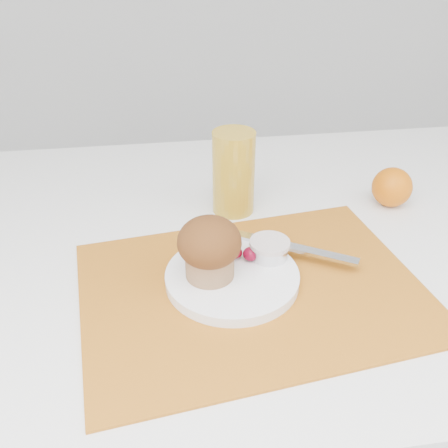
{
  "coord_description": "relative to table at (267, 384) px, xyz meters",
  "views": [
    {
      "loc": [
        -0.19,
        -0.62,
        1.2
      ],
      "look_at": [
        -0.09,
        0.01,
        0.8
      ],
      "focal_mm": 40.0,
      "sensor_mm": 36.0,
      "label": 1
    }
  ],
  "objects": [
    {
      "name": "table",
      "position": [
        0.0,
        0.0,
        0.0
      ],
      "size": [
        1.2,
        0.8,
        0.75
      ],
      "primitive_type": "cube",
      "color": "white",
      "rests_on": "ground"
    },
    {
      "name": "placemat",
      "position": [
        -0.07,
        -0.14,
        0.38
      ],
      "size": [
        0.51,
        0.4,
        0.0
      ],
      "primitive_type": "cube",
      "rotation": [
        0.0,
        0.0,
        0.13
      ],
      "color": "#B46619",
      "rests_on": "table"
    },
    {
      "name": "plate",
      "position": [
        -0.09,
        -0.12,
        0.39
      ],
      "size": [
        0.23,
        0.23,
        0.02
      ],
      "primitive_type": "cylinder",
      "rotation": [
        0.0,
        0.0,
        -0.27
      ],
      "color": "white",
      "rests_on": "placemat"
    },
    {
      "name": "ramekin",
      "position": [
        -0.04,
        -0.09,
        0.41
      ],
      "size": [
        0.06,
        0.06,
        0.02
      ],
      "primitive_type": "cylinder",
      "rotation": [
        0.0,
        0.0,
        -0.12
      ],
      "color": "silver",
      "rests_on": "plate"
    },
    {
      "name": "cream",
      "position": [
        -0.04,
        -0.09,
        0.42
      ],
      "size": [
        0.07,
        0.07,
        0.01
      ],
      "primitive_type": "cylinder",
      "rotation": [
        0.0,
        0.0,
        0.32
      ],
      "color": "beige",
      "rests_on": "ramekin"
    },
    {
      "name": "raspberry_near",
      "position": [
        -0.08,
        -0.09,
        0.4
      ],
      "size": [
        0.02,
        0.02,
        0.02
      ],
      "primitive_type": "ellipsoid",
      "color": "#4F020D",
      "rests_on": "plate"
    },
    {
      "name": "raspberry_far",
      "position": [
        -0.06,
        -0.1,
        0.4
      ],
      "size": [
        0.02,
        0.02,
        0.02
      ],
      "primitive_type": "ellipsoid",
      "color": "#530215",
      "rests_on": "plate"
    },
    {
      "name": "butter_knife",
      "position": [
        -0.0,
        -0.08,
        0.4
      ],
      "size": [
        0.18,
        0.12,
        0.01
      ],
      "primitive_type": "cube",
      "rotation": [
        0.0,
        0.0,
        -0.55
      ],
      "color": "silver",
      "rests_on": "plate"
    },
    {
      "name": "orange",
      "position": [
        0.22,
        0.06,
        0.41
      ],
      "size": [
        0.07,
        0.07,
        0.07
      ],
      "primitive_type": "sphere",
      "color": "orange",
      "rests_on": "table"
    },
    {
      "name": "juice_glass",
      "position": [
        -0.06,
        0.08,
        0.45
      ],
      "size": [
        0.07,
        0.07,
        0.14
      ],
      "primitive_type": "cylinder",
      "rotation": [
        0.0,
        0.0,
        0.0
      ],
      "color": "gold",
      "rests_on": "table"
    },
    {
      "name": "muffin",
      "position": [
        -0.13,
        -0.12,
        0.44
      ],
      "size": [
        0.09,
        0.09,
        0.09
      ],
      "color": "#A0744D",
      "rests_on": "plate"
    }
  ]
}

